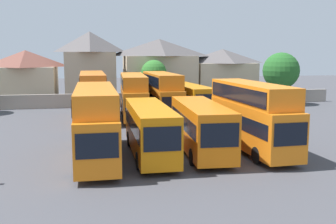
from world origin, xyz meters
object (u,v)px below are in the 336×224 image
object	(u,v)px
bus_5	(93,93)
bus_6	(133,94)
bus_8	(189,98)
house_terrace_centre	(90,65)
bus_3	(201,125)
bus_1	(96,119)
house_terrace_right	(159,69)
bus_4	(252,113)
tree_left_of_lot	(281,71)
bus_2	(150,128)
bus_7	(162,93)
house_terrace_far_right	(222,73)
house_terrace_left	(26,75)
tree_right_of_lot	(154,73)

from	to	relation	value
bus_5	bus_6	distance (m)	4.34
bus_8	house_terrace_centre	world-z (taller)	house_terrace_centre
bus_3	bus_6	xyz separation A→B (m)	(-3.01, 16.25, 0.66)
bus_1	bus_6	xyz separation A→B (m)	(4.27, 16.48, -0.04)
house_terrace_right	house_terrace_centre	bearing A→B (deg)	178.21
bus_4	tree_left_of_lot	size ratio (longest dim) A/B	1.51
tree_left_of_lot	bus_5	bearing A→B (deg)	-163.37
bus_5	house_terrace_centre	xyz separation A→B (m)	(-0.14, 17.65, 2.40)
bus_4	bus_5	distance (m)	19.77
bus_8	tree_left_of_lot	bearing A→B (deg)	112.72
bus_2	bus_3	size ratio (longest dim) A/B	1.02
bus_7	house_terrace_right	size ratio (longest dim) A/B	0.97
bus_6	house_terrace_far_right	bearing A→B (deg)	141.44
house_terrace_left	tree_left_of_lot	world-z (taller)	house_terrace_left
bus_1	house_terrace_far_right	bearing A→B (deg)	149.51
bus_2	house_terrace_right	xyz separation A→B (m)	(6.52, 33.75, 2.69)
bus_7	house_terrace_far_right	distance (m)	22.67
bus_7	house_terrace_centre	distance (m)	19.60
bus_4	bus_8	world-z (taller)	bus_4
bus_3	house_terrace_centre	distance (m)	34.93
tree_left_of_lot	house_terrace_right	bearing A→B (deg)	147.34
house_terrace_centre	house_terrace_far_right	xyz separation A→B (m)	(20.77, 0.54, -1.29)
tree_left_of_lot	tree_right_of_lot	xyz separation A→B (m)	(-16.88, 4.50, -0.36)
house_terrace_right	house_terrace_far_right	distance (m)	10.47
house_terrace_far_right	tree_left_of_lot	xyz separation A→B (m)	(4.78, -10.60, 0.71)
bus_1	bus_5	size ratio (longest dim) A/B	0.98
bus_1	house_terrace_left	world-z (taller)	house_terrace_left
bus_6	bus_8	world-z (taller)	bus_6
house_terrace_centre	house_terrace_right	distance (m)	10.38
bus_7	house_terrace_centre	bearing A→B (deg)	-158.40
bus_3	tree_right_of_lot	xyz separation A→B (m)	(1.18, 28.41, 2.26)
bus_2	bus_5	world-z (taller)	bus_5
tree_right_of_lot	house_terrace_centre	bearing A→B (deg)	147.34
bus_3	house_terrace_left	xyz separation A→B (m)	(-16.78, 34.88, 1.79)
house_terrace_right	bus_3	bearing A→B (deg)	-94.88
bus_4	house_terrace_far_right	size ratio (longest dim) A/B	1.09
bus_3	house_terrace_far_right	distance (m)	37.02
bus_4	tree_left_of_lot	distance (m)	27.90
bus_3	bus_8	bearing A→B (deg)	171.97
bus_2	house_terrace_left	size ratio (longest dim) A/B	1.18
bus_6	house_terrace_right	distance (m)	18.47
house_terrace_far_right	tree_left_of_lot	world-z (taller)	house_terrace_far_right
bus_7	tree_right_of_lot	world-z (taller)	tree_right_of_lot
bus_7	house_terrace_right	distance (m)	17.88
bus_7	tree_left_of_lot	xyz separation A→B (m)	(17.93, 7.83, 1.88)
bus_5	house_terrace_far_right	distance (m)	27.52
bus_5	bus_8	bearing A→B (deg)	89.16
bus_5	bus_7	distance (m)	7.48
bus_5	house_terrace_left	size ratio (longest dim) A/B	1.31
bus_2	house_terrace_far_right	xyz separation A→B (m)	(16.93, 34.61, 1.93)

